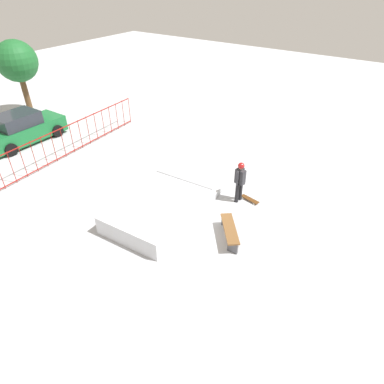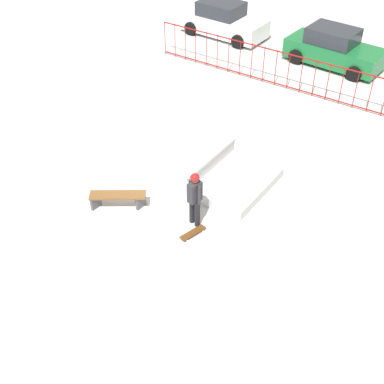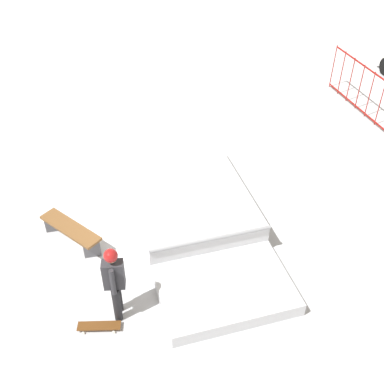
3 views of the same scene
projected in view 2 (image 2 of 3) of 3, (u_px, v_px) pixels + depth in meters
ground_plane at (160, 172)px, 16.33m from camera, size 60.00×60.00×0.00m
skate_ramp at (178, 155)px, 16.52m from camera, size 5.54×2.90×0.74m
skater at (195, 195)px, 13.81m from camera, size 0.44×0.41×1.73m
skateboard at (193, 233)px, 14.02m from camera, size 0.37×0.82×0.09m
perimeter_fence at (282, 69)px, 20.40m from camera, size 11.55×0.84×1.50m
park_bench at (118, 198)px, 14.76m from camera, size 1.50×1.32×0.48m
parked_car_white at (223, 21)px, 24.63m from camera, size 4.15×2.02×1.60m
parked_car_green at (334, 49)px, 22.05m from camera, size 4.11×1.93×1.60m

